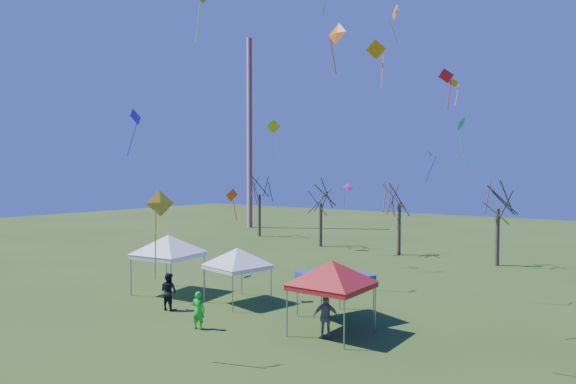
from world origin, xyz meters
name	(u,v)px	position (x,y,z in m)	size (l,w,h in m)	color
ground	(231,325)	(0.00, 0.00, 0.00)	(140.00, 140.00, 0.00)	#304B18
radio_mast	(249,133)	(-28.00, 34.00, 12.50)	(0.70, 0.70, 25.00)	silver
tree_0	(259,180)	(-20.85, 27.38, 6.49)	(3.83, 3.83, 8.44)	#3D2D21
tree_1	(321,188)	(-10.77, 24.65, 5.79)	(3.42, 3.42, 7.54)	#3D2D21
tree_2	(399,184)	(-2.37, 24.38, 6.29)	(3.71, 3.71, 8.18)	#3D2D21
tree_3	(498,188)	(6.03, 24.04, 6.08)	(3.59, 3.59, 7.91)	#3D2D21
tent_white_west	(168,239)	(-7.47, 2.59, 3.29)	(4.58, 4.58, 4.08)	gray
tent_white_mid	(237,252)	(-2.60, 3.35, 2.87)	(3.96, 3.96, 3.55)	gray
tent_red	(332,265)	(4.58, 1.69, 3.11)	(4.38, 4.38, 3.86)	gray
tent_blue	(335,277)	(3.42, 3.86, 2.09)	(3.76, 3.76, 2.27)	gray
person_grey	(326,317)	(4.68, 1.04, 0.95)	(1.11, 0.46, 1.90)	slate
person_green	(198,310)	(-0.81, -1.33, 0.88)	(0.64, 0.42, 1.76)	#21D324
person_dark	(169,291)	(-4.52, 0.07, 0.99)	(0.96, 0.75, 1.97)	black
kite_17	(461,125)	(8.39, 7.48, 9.60)	(0.51, 0.85, 2.58)	#0CBA92
kite_27	(376,50)	(5.81, 3.46, 12.82)	(1.01, 0.74, 2.29)	orange
kite_5	(160,205)	(0.96, -4.98, 6.04)	(0.91, 1.12, 3.49)	gold
kite_14	(136,117)	(-13.97, 5.28, 11.24)	(1.03, 1.39, 3.42)	#641BC1
kite_1	(232,196)	(-3.37, 3.76, 5.96)	(0.54, 0.87, 1.85)	#DF4A0B
kite_25	(337,34)	(6.60, -1.34, 12.38)	(0.87, 0.42, 1.90)	#FF640D
kite_18	(446,77)	(7.55, 7.76, 12.09)	(0.90, 0.62, 2.16)	red
kite_19	(454,83)	(3.32, 21.56, 14.12)	(0.88, 0.66, 2.14)	orange
kite_2	(273,127)	(-13.62, 20.74, 11.66)	(1.33, 1.44, 3.57)	yellow
kite_13	(348,188)	(-6.13, 21.91, 5.95)	(1.13, 1.10, 2.39)	#E1327F
kite_11	(395,12)	(1.56, 14.64, 18.09)	(1.03, 1.01, 2.51)	orange
kite_22	(431,155)	(1.46, 21.73, 8.68)	(0.94, 0.98, 2.51)	#152EE1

